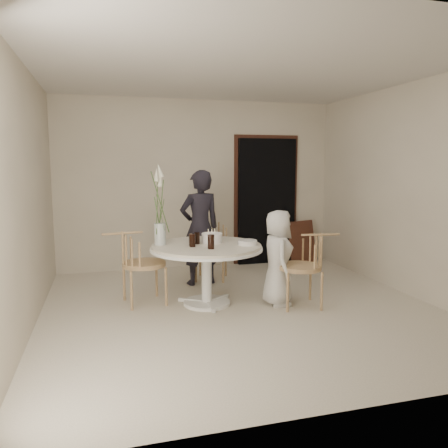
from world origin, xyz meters
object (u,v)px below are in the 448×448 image
object	(u,v)px
table	(207,254)
chair_far	(212,241)
birthday_cake	(212,238)
flower_vase	(160,216)
chair_right	(310,259)
boy	(278,258)
chair_left	(134,257)
girl	(200,228)

from	to	relation	value
table	chair_far	size ratio (longest dim) A/B	1.56
birthday_cake	flower_vase	size ratio (longest dim) A/B	0.26
chair_right	birthday_cake	size ratio (longest dim) A/B	3.54
boy	flower_vase	world-z (taller)	flower_vase
chair_right	flower_vase	size ratio (longest dim) A/B	0.91
table	chair_far	world-z (taller)	chair_far
table	chair_far	xyz separation A→B (m)	(0.38, 1.23, -0.07)
chair_left	flower_vase	size ratio (longest dim) A/B	0.93
flower_vase	chair_right	bearing A→B (deg)	-17.08
birthday_cake	chair_right	bearing A→B (deg)	-23.72
girl	flower_vase	size ratio (longest dim) A/B	1.66
birthday_cake	flower_vase	xyz separation A→B (m)	(-0.62, 0.05, 0.28)
table	girl	size ratio (longest dim) A/B	0.83
table	chair_left	xyz separation A→B (m)	(-0.84, 0.23, -0.04)
chair_far	chair_right	world-z (taller)	chair_right
flower_vase	boy	bearing A→B (deg)	-15.52
chair_left	flower_vase	xyz separation A→B (m)	(0.31, -0.07, 0.49)
chair_far	flower_vase	distance (m)	1.50
chair_right	girl	distance (m)	1.68
chair_far	chair_right	size ratio (longest dim) A/B	0.97
chair_right	boy	distance (m)	0.38
birthday_cake	table	bearing A→B (deg)	-130.76
chair_far	chair_left	world-z (taller)	chair_left
chair_left	flower_vase	bearing A→B (deg)	-112.27
table	girl	bearing A→B (deg)	82.47
table	birthday_cake	distance (m)	0.22
girl	table	bearing A→B (deg)	71.31
flower_vase	birthday_cake	bearing A→B (deg)	-4.44
chair_far	birthday_cake	xyz separation A→B (m)	(-0.28, -1.13, 0.24)
table	chair_right	size ratio (longest dim) A/B	1.52
birthday_cake	flower_vase	world-z (taller)	flower_vase
chair_left	birthday_cake	world-z (taller)	birthday_cake
chair_left	flower_vase	world-z (taller)	flower_vase
chair_right	chair_left	bearing A→B (deg)	-98.53
boy	flower_vase	xyz separation A→B (m)	(-1.35, 0.37, 0.50)
girl	boy	world-z (taller)	girl
table	chair_far	distance (m)	1.29
birthday_cake	chair_left	bearing A→B (deg)	172.56
boy	birthday_cake	xyz separation A→B (m)	(-0.73, 0.33, 0.22)
boy	chair_far	bearing A→B (deg)	26.14
girl	chair_left	bearing A→B (deg)	24.72
table	boy	world-z (taller)	boy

